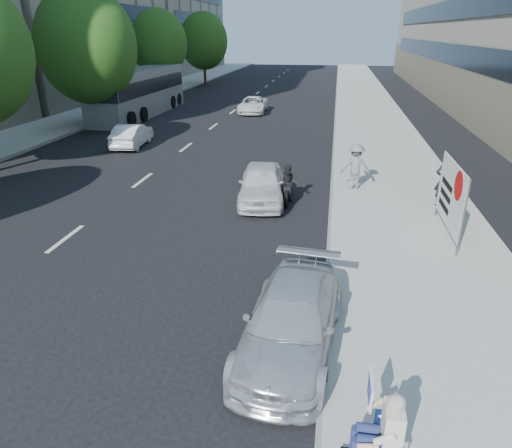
% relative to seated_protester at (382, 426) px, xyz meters
% --- Properties ---
extents(ground, '(160.00, 160.00, 0.00)m').
position_rel_seated_protester_xyz_m(ground, '(-2.29, 4.62, -0.87)').
color(ground, black).
rests_on(ground, ground).
extents(near_sidewalk, '(5.00, 120.00, 0.15)m').
position_rel_seated_protester_xyz_m(near_sidewalk, '(1.71, 24.62, -0.80)').
color(near_sidewalk, '#9E9C94').
rests_on(near_sidewalk, ground).
extents(far_sidewalk, '(4.50, 120.00, 0.15)m').
position_rel_seated_protester_xyz_m(far_sidewalk, '(-19.04, 24.62, -0.80)').
color(far_sidewalk, '#9E9C94').
rests_on(far_sidewalk, ground).
extents(tree_far_c, '(6.00, 6.00, 8.47)m').
position_rel_seated_protester_xyz_m(tree_far_c, '(-15.99, 22.62, 4.15)').
color(tree_far_c, '#382616').
rests_on(tree_far_c, ground).
extents(tree_far_d, '(4.80, 4.80, 7.65)m').
position_rel_seated_protester_xyz_m(tree_far_d, '(-15.99, 34.62, 4.01)').
color(tree_far_d, '#382616').
rests_on(tree_far_d, ground).
extents(tree_far_e, '(5.40, 5.40, 7.89)m').
position_rel_seated_protester_xyz_m(tree_far_e, '(-15.99, 48.62, 3.91)').
color(tree_far_e, '#382616').
rests_on(tree_far_e, ground).
extents(seated_protester, '(0.83, 1.11, 1.31)m').
position_rel_seated_protester_xyz_m(seated_protester, '(0.00, 0.00, 0.00)').
color(seated_protester, navy).
rests_on(seated_protester, near_sidewalk).
extents(jogger, '(1.23, 0.82, 1.77)m').
position_rel_seated_protester_xyz_m(jogger, '(0.01, 12.59, 0.16)').
color(jogger, slate).
rests_on(jogger, near_sidewalk).
extents(pedestrian_woman, '(0.72, 0.51, 1.87)m').
position_rel_seated_protester_xyz_m(pedestrian_woman, '(3.01, 11.07, 0.21)').
color(pedestrian_woman, black).
rests_on(pedestrian_woman, near_sidewalk).
extents(protest_banner, '(0.08, 3.06, 2.20)m').
position_rel_seated_protester_xyz_m(protest_banner, '(2.63, 8.61, 0.53)').
color(protest_banner, '#4C4C4C').
rests_on(protest_banner, near_sidewalk).
extents(parked_sedan, '(2.14, 4.44, 1.25)m').
position_rel_seated_protester_xyz_m(parked_sedan, '(-1.49, 2.62, -0.25)').
color(parked_sedan, silver).
rests_on(parked_sedan, ground).
extents(white_sedan_near, '(2.07, 4.17, 1.37)m').
position_rel_seated_protester_xyz_m(white_sedan_near, '(-3.40, 10.96, -0.19)').
color(white_sedan_near, silver).
rests_on(white_sedan_near, ground).
extents(white_sedan_mid, '(1.67, 3.85, 1.23)m').
position_rel_seated_protester_xyz_m(white_sedan_mid, '(-11.74, 18.38, -0.26)').
color(white_sedan_mid, white).
rests_on(white_sedan_mid, ground).
extents(white_sedan_far, '(2.16, 4.37, 1.19)m').
position_rel_seated_protester_xyz_m(white_sedan_far, '(-7.14, 30.37, -0.28)').
color(white_sedan_far, white).
rests_on(white_sedan_far, ground).
extents(motorcycle, '(0.70, 2.04, 1.42)m').
position_rel_seated_protester_xyz_m(motorcycle, '(-2.42, 11.02, -0.24)').
color(motorcycle, black).
rests_on(motorcycle, ground).
extents(bus, '(2.83, 12.10, 3.30)m').
position_rel_seated_protester_xyz_m(bus, '(-15.29, 28.05, 0.76)').
color(bus, slate).
rests_on(bus, ground).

